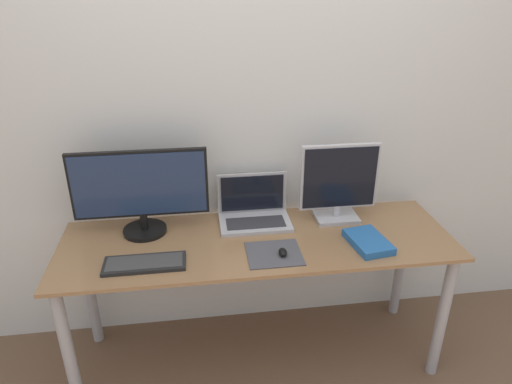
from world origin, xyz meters
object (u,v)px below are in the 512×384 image
(monitor_left, at_px, (140,190))
(book, at_px, (368,242))
(keyboard, at_px, (145,263))
(laptop, at_px, (254,210))
(mouse, at_px, (283,252))
(monitor_right, at_px, (339,183))

(monitor_left, xyz_separation_m, book, (1.02, -0.26, -0.20))
(keyboard, bearing_deg, laptop, 32.84)
(mouse, bearing_deg, book, 5.29)
(monitor_left, bearing_deg, monitor_right, 0.00)
(monitor_right, height_order, book, monitor_right)
(laptop, bearing_deg, monitor_left, -175.41)
(monitor_right, height_order, laptop, monitor_right)
(monitor_left, xyz_separation_m, monitor_right, (0.95, 0.00, -0.02))
(monitor_left, xyz_separation_m, mouse, (0.62, -0.30, -0.20))
(monitor_right, bearing_deg, mouse, -138.03)
(keyboard, height_order, book, book)
(monitor_right, distance_m, keyboard, 0.99)
(monitor_left, distance_m, monitor_right, 0.95)
(monitor_right, xyz_separation_m, keyboard, (-0.93, -0.29, -0.19))
(keyboard, xyz_separation_m, book, (1.00, 0.03, 0.01))
(monitor_left, height_order, monitor_right, monitor_left)
(monitor_left, bearing_deg, book, -14.45)
(laptop, bearing_deg, mouse, -76.73)
(mouse, relative_size, book, 0.24)
(keyboard, xyz_separation_m, mouse, (0.60, -0.01, 0.01))
(monitor_left, distance_m, book, 1.08)
(monitor_right, relative_size, book, 1.58)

